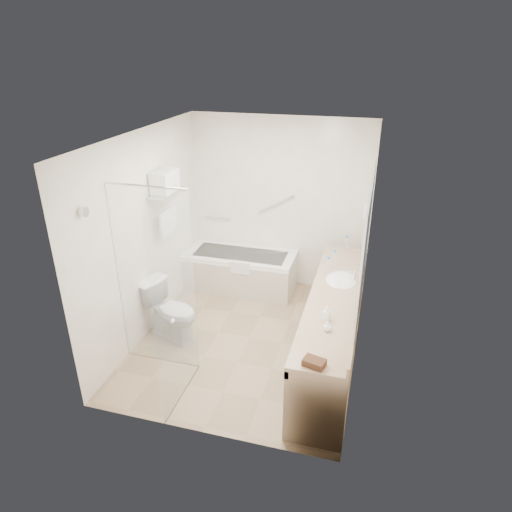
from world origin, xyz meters
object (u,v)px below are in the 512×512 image
(amenity_basket, at_px, (314,362))
(water_bottle_left, at_px, (328,266))
(toilet, at_px, (171,311))
(bathtub, at_px, (241,270))
(vanity_counter, at_px, (333,312))

(amenity_basket, height_order, water_bottle_left, water_bottle_left)
(toilet, bearing_deg, bathtub, 0.99)
(vanity_counter, xyz_separation_m, water_bottle_left, (-0.15, 0.51, 0.31))
(amenity_basket, bearing_deg, bathtub, 119.44)
(amenity_basket, bearing_deg, vanity_counter, 88.44)
(vanity_counter, relative_size, water_bottle_left, 12.26)
(toilet, bearing_deg, amenity_basket, -103.23)
(bathtub, relative_size, amenity_basket, 8.61)
(bathtub, height_order, vanity_counter, vanity_counter)
(water_bottle_left, bearing_deg, amenity_basket, -86.37)
(toilet, bearing_deg, vanity_counter, -69.95)
(amenity_basket, bearing_deg, water_bottle_left, 93.63)
(toilet, height_order, amenity_basket, amenity_basket)
(vanity_counter, relative_size, amenity_basket, 14.52)
(toilet, distance_m, water_bottle_left, 2.00)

